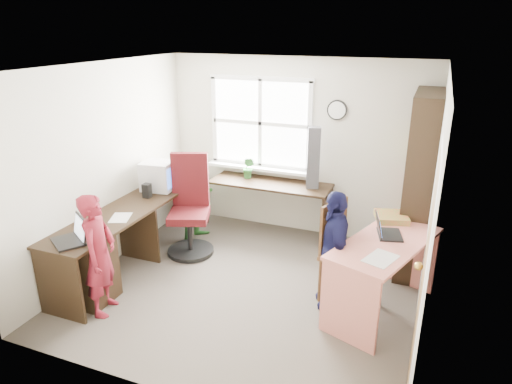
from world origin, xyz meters
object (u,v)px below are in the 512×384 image
cd_tower (313,158)px  person_navy (334,250)px  bookshelf (418,188)px  laptop_right (385,231)px  right_desk (384,261)px  person_green (200,198)px  l_desk (132,241)px  laptop_left (73,236)px  wooden_chair (342,249)px  swivel_chair (190,211)px  person_red (99,255)px  crt_monitor (158,176)px  potted_plant (249,168)px

cd_tower → person_navy: bearing=-83.4°
person_navy → cd_tower: bearing=-176.3°
bookshelf → cd_tower: size_ratio=2.59×
person_navy → laptop_right: bearing=94.8°
right_desk → bookshelf: bearing=98.5°
person_green → right_desk: bearing=-103.8°
l_desk → person_navy: 2.28m
laptop_left → wooden_chair: bearing=56.9°
l_desk → bookshelf: bookshelf is taller
right_desk → swivel_chair: size_ratio=1.17×
right_desk → person_navy: 0.50m
wooden_chair → person_red: 2.46m
l_desk → person_green: 1.24m
right_desk → l_desk: bearing=-152.9°
bookshelf → laptop_right: bearing=-104.5°
wooden_chair → person_green: bearing=-178.3°
crt_monitor → person_red: size_ratio=0.34×
cd_tower → bookshelf: bearing=-27.8°
crt_monitor → cd_tower: cd_tower is taller
person_red → right_desk: bearing=-84.6°
swivel_chair → person_red: bearing=-116.9°
laptop_right → cd_tower: (-1.08, 1.22, 0.32)m
potted_plant → person_red: bearing=-103.8°
laptop_right → l_desk: bearing=86.8°
swivel_chair → laptop_left: bearing=-126.6°
right_desk → laptop_right: laptop_right is taller
potted_plant → bookshelf: bearing=-7.6°
bookshelf → laptop_right: bookshelf is taller
laptop_right → cd_tower: bearing=27.6°
crt_monitor → person_red: (0.30, -1.56, -0.31)m
l_desk → wooden_chair: wooden_chair is taller
cd_tower → person_red: size_ratio=0.64×
l_desk → bookshelf: 3.35m
person_red → person_green: size_ratio=1.10×
wooden_chair → cd_tower: size_ratio=1.33×
laptop_left → person_navy: person_navy is taller
crt_monitor → person_green: size_ratio=0.37×
crt_monitor → l_desk: bearing=-85.3°
wooden_chair → potted_plant: (-1.60, 1.33, 0.32)m
person_navy → bookshelf: bearing=129.2°
person_green → bookshelf: bearing=-79.8°
crt_monitor → person_navy: bearing=-20.8°
laptop_right → person_green: bearing=60.3°
laptop_right → person_green: person_green is taller
l_desk → right_desk: bearing=7.6°
right_desk → person_green: 2.66m
person_red → person_navy: 2.34m
crt_monitor → potted_plant: crt_monitor is taller
potted_plant → person_green: size_ratio=0.26×
bookshelf → laptop_right: 1.00m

